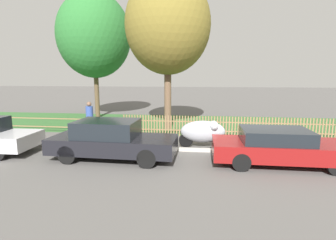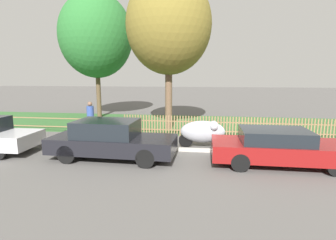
{
  "view_description": "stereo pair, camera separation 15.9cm",
  "coord_description": "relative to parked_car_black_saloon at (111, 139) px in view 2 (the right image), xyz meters",
  "views": [
    {
      "loc": [
        -1.73,
        -10.06,
        2.99
      ],
      "look_at": [
        -3.14,
        0.96,
        1.1
      ],
      "focal_mm": 28.0,
      "sensor_mm": 36.0,
      "label": 1
    },
    {
      "loc": [
        -1.57,
        -10.04,
        2.99
      ],
      "look_at": [
        -3.14,
        0.96,
        1.1
      ],
      "focal_mm": 28.0,
      "sensor_mm": 36.0,
      "label": 2
    }
  ],
  "objects": [
    {
      "name": "ground_plane",
      "position": [
        4.9,
        1.23,
        -0.71
      ],
      "size": [
        120.0,
        120.0,
        0.0
      ],
      "primitive_type": "plane",
      "color": "#565451"
    },
    {
      "name": "kerb_stone",
      "position": [
        4.9,
        1.33,
        -0.65
      ],
      "size": [
        40.23,
        0.2,
        0.12
      ],
      "primitive_type": "cube",
      "color": "#B2ADA3",
      "rests_on": "ground"
    },
    {
      "name": "grass_strip",
      "position": [
        4.9,
        7.34,
        -0.71
      ],
      "size": [
        40.23,
        6.73,
        0.01
      ],
      "primitive_type": "cube",
      "color": "#33602D",
      "rests_on": "ground"
    },
    {
      "name": "park_fence",
      "position": [
        4.9,
        3.99,
        -0.2
      ],
      "size": [
        40.23,
        0.05,
        1.02
      ],
      "color": "olive",
      "rests_on": "ground"
    },
    {
      "name": "parked_car_black_saloon",
      "position": [
        0.0,
        0.0,
        0.0
      ],
      "size": [
        4.53,
        1.81,
        1.41
      ],
      "rotation": [
        0.0,
        0.0,
        -0.02
      ],
      "color": "black",
      "rests_on": "ground"
    },
    {
      "name": "parked_car_navy_estate",
      "position": [
        5.82,
        0.11,
        -0.08
      ],
      "size": [
        4.56,
        1.8,
        1.23
      ],
      "rotation": [
        0.0,
        0.0,
        0.0
      ],
      "color": "maroon",
      "rests_on": "ground"
    },
    {
      "name": "covered_motorcycle",
      "position": [
        3.31,
        1.96,
        -0.02
      ],
      "size": [
        1.99,
        0.85,
        1.14
      ],
      "rotation": [
        0.0,
        0.0,
        0.05
      ],
      "color": "black",
      "rests_on": "ground"
    },
    {
      "name": "tree_nearest_kerb",
      "position": [
        -4.28,
        9.17,
        5.0
      ],
      "size": [
        5.05,
        5.05,
        8.63
      ],
      "color": "brown",
      "rests_on": "ground"
    },
    {
      "name": "tree_behind_motorcycle",
      "position": [
        1.3,
        5.68,
        4.92
      ],
      "size": [
        4.58,
        4.58,
        8.29
      ],
      "color": "brown",
      "rests_on": "ground"
    },
    {
      "name": "pedestrian_near_fence",
      "position": [
        -2.32,
        3.41,
        0.26
      ],
      "size": [
        0.49,
        0.49,
        1.72
      ],
      "rotation": [
        0.0,
        0.0,
        3.98
      ],
      "color": "black",
      "rests_on": "ground"
    }
  ]
}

